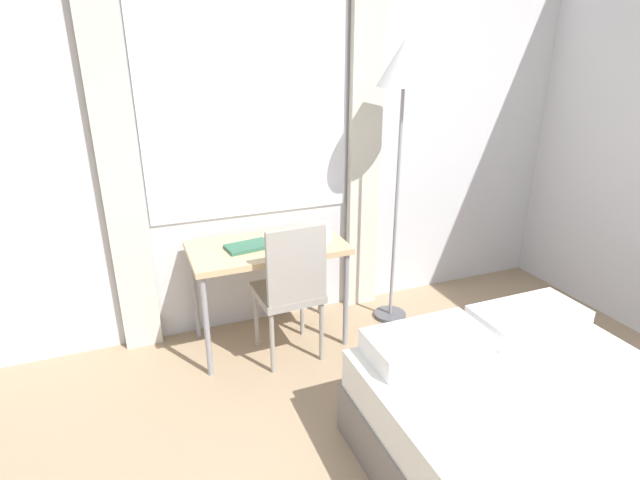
% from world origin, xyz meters
% --- Properties ---
extents(wall_back_with_window, '(5.39, 0.13, 2.70)m').
position_xyz_m(wall_back_with_window, '(-0.04, 3.07, 1.35)').
color(wall_back_with_window, silver).
rests_on(wall_back_with_window, ground_plane).
extents(desk, '(1.02, 0.55, 0.73)m').
position_xyz_m(desk, '(-0.34, 2.72, 0.66)').
color(desk, tan).
rests_on(desk, ground_plane).
extents(desk_chair, '(0.42, 0.42, 0.97)m').
position_xyz_m(desk_chair, '(-0.26, 2.46, 0.54)').
color(desk_chair, gray).
rests_on(desk_chair, ground_plane).
extents(standing_lamp, '(0.36, 0.36, 2.01)m').
position_xyz_m(standing_lamp, '(0.62, 2.70, 1.76)').
color(standing_lamp, '#4C4C51').
rests_on(standing_lamp, ground_plane).
extents(telephone, '(0.13, 0.18, 0.11)m').
position_xyz_m(telephone, '(0.03, 2.70, 0.78)').
color(telephone, white).
rests_on(telephone, desk).
extents(book, '(0.30, 0.21, 0.02)m').
position_xyz_m(book, '(-0.47, 2.71, 0.75)').
color(book, '#33664C').
rests_on(book, desk).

